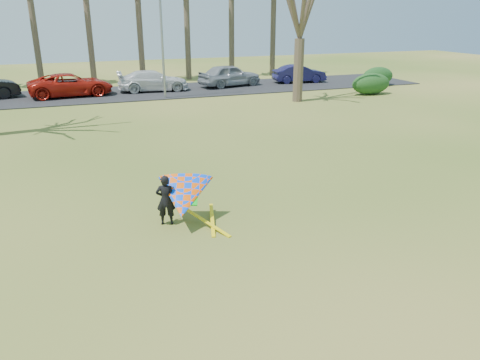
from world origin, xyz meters
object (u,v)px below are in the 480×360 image
object	(u,v)px
streetlight	(164,30)
kite_flyer	(182,197)
car_5	(299,74)
car_3	(153,81)
car_4	(230,75)
car_2	(71,85)

from	to	relation	value
streetlight	kite_flyer	size ratio (longest dim) A/B	3.35
kite_flyer	car_5	bearing A→B (deg)	56.36
car_5	kite_flyer	world-z (taller)	kite_flyer
car_3	car_4	world-z (taller)	car_4
car_3	streetlight	bearing A→B (deg)	-169.49
streetlight	kite_flyer	world-z (taller)	streetlight
streetlight	car_3	bearing A→B (deg)	96.15
car_5	kite_flyer	xyz separation A→B (m)	(-15.64, -23.50, 0.07)
car_2	car_5	world-z (taller)	car_2
car_2	kite_flyer	xyz separation A→B (m)	(2.24, -23.02, 0.00)
streetlight	car_5	bearing A→B (deg)	16.33
streetlight	kite_flyer	distance (m)	20.73
car_2	car_4	distance (m)	11.80
streetlight	car_2	distance (m)	7.68
car_3	kite_flyer	bearing A→B (deg)	175.78
car_5	kite_flyer	size ratio (longest dim) A/B	1.81
car_3	car_4	bearing A→B (deg)	-82.97
car_4	kite_flyer	world-z (taller)	kite_flyer
kite_flyer	car_2	bearing A→B (deg)	95.55
car_3	car_5	distance (m)	12.14
car_3	kite_flyer	size ratio (longest dim) A/B	2.15
car_4	car_3	bearing A→B (deg)	80.03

